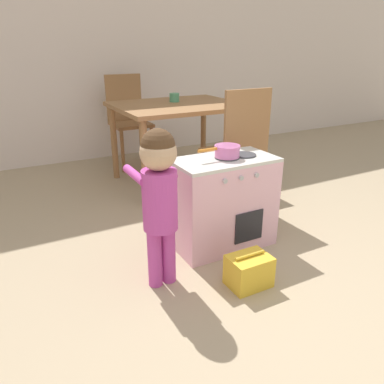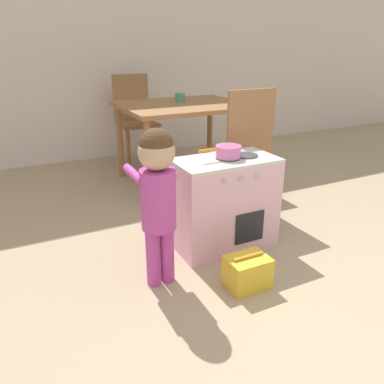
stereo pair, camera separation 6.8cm
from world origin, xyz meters
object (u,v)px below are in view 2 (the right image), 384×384
Objects in this scene: dining_chair_far at (135,118)px; child_figure at (157,187)px; toy_basket at (247,272)px; dining_table at (184,114)px; play_kitchen at (224,203)px; dining_chair_near at (241,148)px; toy_pot at (228,151)px; cup_on_table at (180,97)px.

child_figure is at bearing 74.71° from dining_chair_far.
dining_table reaches higher than toy_basket.
dining_chair_far is at bearing 85.40° from toy_basket.
dining_chair_far reaches higher than toy_basket.
play_kitchen is 0.67× the size of dining_chair_far.
play_kitchen is 0.67× the size of dining_chair_near.
play_kitchen is at bearing 21.54° from child_figure.
dining_table is at bearing 77.34° from toy_pot.
toy_basket is 1.79m from dining_table.
toy_basket is at bearing -31.63° from child_figure.
cup_on_table is (-0.09, 0.89, 0.27)m from dining_chair_near.
child_figure is 9.59× the size of cup_on_table.
toy_pot is 0.57m from child_figure.
play_kitchen is 1.97m from dining_chair_far.
child_figure is 0.91× the size of dining_chair_far.
toy_pot is (0.01, 0.00, 0.34)m from play_kitchen.
child_figure is at bearing -158.46° from play_kitchen.
dining_table is 0.80m from dining_chair_near.
dining_chair_far is (-0.21, 0.76, -0.14)m from dining_table.
cup_on_table reaches higher than toy_basket.
toy_basket is (-0.12, -0.45, -0.20)m from play_kitchen.
dining_table is at bearing -100.14° from cup_on_table.
toy_pot is 0.71m from toy_basket.
dining_chair_far reaches higher than dining_table.
cup_on_table is (0.82, 1.52, 0.21)m from child_figure.
child_figure is at bearing 148.37° from toy_basket.
toy_pot is at bearing 73.61° from toy_basket.
cup_on_table is (0.23, -0.64, 0.27)m from dining_chair_far.
play_kitchen is at bearing -102.94° from cup_on_table.
play_kitchen is 0.57× the size of dining_table.
toy_basket is 0.20× the size of dining_table.
cup_on_table is at bearing 79.86° from dining_table.
cup_on_table reaches higher than toy_pot.
child_figure is 0.91× the size of dining_chair_near.
child_figure reaches higher than play_kitchen.
play_kitchen is 0.51m from toy_basket.
dining_chair_near reaches higher than toy_pot.
play_kitchen is 0.62m from child_figure.
play_kitchen is 7.04× the size of cup_on_table.
toy_basket is at bearing -120.24° from dining_chair_near.
cup_on_table is at bearing 77.06° from play_kitchen.
dining_chair_far is (0.19, 2.41, 0.41)m from toy_basket.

